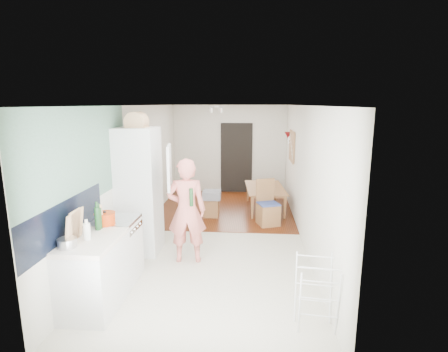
# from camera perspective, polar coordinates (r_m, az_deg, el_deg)

# --- Properties ---
(room_shell) EXTENTS (3.20, 7.00, 2.50)m
(room_shell) POSITION_cam_1_polar(r_m,az_deg,el_deg) (6.56, -1.04, 0.45)
(room_shell) COLOR beige
(room_shell) RESTS_ON ground
(floor) EXTENTS (3.20, 7.00, 0.01)m
(floor) POSITION_cam_1_polar(r_m,az_deg,el_deg) (6.91, -1.00, -9.77)
(floor) COLOR beige
(floor) RESTS_ON ground
(wood_floor_overlay) EXTENTS (3.20, 3.30, 0.01)m
(wood_floor_overlay) POSITION_cam_1_polar(r_m,az_deg,el_deg) (8.65, 0.19, -5.25)
(wood_floor_overlay) COLOR #5D2210
(wood_floor_overlay) RESTS_ON room_shell
(sage_wall_panel) EXTENTS (0.02, 3.00, 1.30)m
(sage_wall_panel) POSITION_cam_1_polar(r_m,az_deg,el_deg) (4.97, -22.03, 2.99)
(sage_wall_panel) COLOR slate
(sage_wall_panel) RESTS_ON room_shell
(tile_splashback) EXTENTS (0.02, 1.90, 0.50)m
(tile_splashback) POSITION_cam_1_polar(r_m,az_deg,el_deg) (4.65, -24.31, -6.64)
(tile_splashback) COLOR black
(tile_splashback) RESTS_ON room_shell
(doorway_recess) EXTENTS (0.90, 0.04, 2.00)m
(doorway_recess) POSITION_cam_1_polar(r_m,az_deg,el_deg) (10.00, 2.05, 2.92)
(doorway_recess) COLOR black
(doorway_recess) RESTS_ON room_shell
(base_cabinet) EXTENTS (0.60, 0.90, 0.86)m
(base_cabinet) POSITION_cam_1_polar(r_m,az_deg,el_deg) (4.79, -20.46, -15.09)
(base_cabinet) COLOR silver
(base_cabinet) RESTS_ON room_shell
(worktop) EXTENTS (0.62, 0.92, 0.06)m
(worktop) POSITION_cam_1_polar(r_m,az_deg,el_deg) (4.61, -20.88, -9.96)
(worktop) COLOR beige
(worktop) RESTS_ON room_shell
(range_cooker) EXTENTS (0.60, 0.60, 0.88)m
(range_cooker) POSITION_cam_1_polar(r_m,az_deg,el_deg) (5.41, -17.10, -11.58)
(range_cooker) COLOR silver
(range_cooker) RESTS_ON room_shell
(cooker_top) EXTENTS (0.60, 0.60, 0.04)m
(cooker_top) POSITION_cam_1_polar(r_m,az_deg,el_deg) (5.25, -17.40, -6.95)
(cooker_top) COLOR silver
(cooker_top) RESTS_ON room_shell
(fridge_housing) EXTENTS (0.66, 0.66, 2.15)m
(fridge_housing) POSITION_cam_1_polar(r_m,az_deg,el_deg) (6.11, -13.71, -2.42)
(fridge_housing) COLOR silver
(fridge_housing) RESTS_ON room_shell
(fridge_door) EXTENTS (0.14, 0.56, 0.70)m
(fridge_door) POSITION_cam_1_polar(r_m,az_deg,el_deg) (5.56, -8.92, 1.41)
(fridge_door) COLOR silver
(fridge_door) RESTS_ON room_shell
(fridge_interior) EXTENTS (0.02, 0.52, 0.66)m
(fridge_interior) POSITION_cam_1_polar(r_m,az_deg,el_deg) (5.92, -11.08, 1.96)
(fridge_interior) COLOR white
(fridge_interior) RESTS_ON room_shell
(pinboard) EXTENTS (0.03, 0.90, 0.70)m
(pinboard) POSITION_cam_1_polar(r_m,az_deg,el_deg) (8.41, 11.06, 4.81)
(pinboard) COLOR tan
(pinboard) RESTS_ON room_shell
(pinboard_frame) EXTENTS (0.00, 0.94, 0.74)m
(pinboard_frame) POSITION_cam_1_polar(r_m,az_deg,el_deg) (8.41, 10.96, 4.81)
(pinboard_frame) COLOR brown
(pinboard_frame) RESTS_ON room_shell
(wall_sconce) EXTENTS (0.18, 0.18, 0.16)m
(wall_sconce) POSITION_cam_1_polar(r_m,az_deg,el_deg) (9.03, 10.40, 6.57)
(wall_sconce) COLOR maroon
(wall_sconce) RESTS_ON room_shell
(person) EXTENTS (0.79, 0.57, 2.01)m
(person) POSITION_cam_1_polar(r_m,az_deg,el_deg) (5.59, -6.16, -4.18)
(person) COLOR #E07468
(person) RESTS_ON floor
(dining_table) EXTENTS (0.86, 1.40, 0.47)m
(dining_table) POSITION_cam_1_polar(r_m,az_deg,el_deg) (8.55, 6.88, -3.93)
(dining_table) COLOR brown
(dining_table) RESTS_ON floor
(dining_chair) EXTENTS (0.52, 0.52, 0.97)m
(dining_chair) POSITION_cam_1_polar(r_m,az_deg,el_deg) (7.41, 7.25, -4.40)
(dining_chair) COLOR brown
(dining_chair) RESTS_ON floor
(stool) EXTENTS (0.33, 0.33, 0.43)m
(stool) POSITION_cam_1_polar(r_m,az_deg,el_deg) (7.97, -2.05, -5.18)
(stool) COLOR brown
(stool) RESTS_ON floor
(grey_drape) EXTENTS (0.41, 0.41, 0.18)m
(grey_drape) POSITION_cam_1_polar(r_m,az_deg,el_deg) (7.86, -2.01, -3.10)
(grey_drape) COLOR slate
(grey_drape) RESTS_ON stool
(drying_rack) EXTENTS (0.47, 0.43, 0.83)m
(drying_rack) POSITION_cam_1_polar(r_m,az_deg,el_deg) (4.29, 14.78, -18.25)
(drying_rack) COLOR silver
(drying_rack) RESTS_ON floor
(bread_bin) EXTENTS (0.39, 0.37, 0.18)m
(bread_bin) POSITION_cam_1_polar(r_m,az_deg,el_deg) (5.97, -14.06, 8.59)
(bread_bin) COLOR tan
(bread_bin) RESTS_ON fridge_housing
(red_casserole) EXTENTS (0.33, 0.33, 0.16)m
(red_casserole) POSITION_cam_1_polar(r_m,az_deg,el_deg) (5.04, -18.85, -6.59)
(red_casserole) COLOR #C8380A
(red_casserole) RESTS_ON cooker_top
(steel_pan) EXTENTS (0.25, 0.25, 0.11)m
(steel_pan) POSITION_cam_1_polar(r_m,az_deg,el_deg) (4.43, -24.24, -9.94)
(steel_pan) COLOR silver
(steel_pan) RESTS_ON worktop
(held_bottle) EXTENTS (0.06, 0.06, 0.28)m
(held_bottle) POSITION_cam_1_polar(r_m,az_deg,el_deg) (5.41, -5.37, -3.47)
(held_bottle) COLOR #18411C
(held_bottle) RESTS_ON person
(bottle_a) EXTENTS (0.07, 0.07, 0.30)m
(bottle_a) POSITION_cam_1_polar(r_m,az_deg,el_deg) (4.84, -19.96, -6.56)
(bottle_a) COLOR #18411C
(bottle_a) RESTS_ON worktop
(bottle_b) EXTENTS (0.06, 0.06, 0.27)m
(bottle_b) POSITION_cam_1_polar(r_m,az_deg,el_deg) (4.89, -19.68, -6.54)
(bottle_b) COLOR #18411C
(bottle_b) RESTS_ON worktop
(bottle_c) EXTENTS (0.10, 0.10, 0.20)m
(bottle_c) POSITION_cam_1_polar(r_m,az_deg,el_deg) (4.56, -21.46, -8.45)
(bottle_c) COLOR silver
(bottle_c) RESTS_ON worktop
(pepper_mill_front) EXTENTS (0.07, 0.07, 0.24)m
(pepper_mill_front) POSITION_cam_1_polar(r_m,az_deg,el_deg) (4.97, -19.50, -6.46)
(pepper_mill_front) COLOR tan
(pepper_mill_front) RESTS_ON worktop
(pepper_mill_back) EXTENTS (0.06, 0.06, 0.20)m
(pepper_mill_back) POSITION_cam_1_polar(r_m,az_deg,el_deg) (5.07, -19.80, -6.37)
(pepper_mill_back) COLOR tan
(pepper_mill_back) RESTS_ON worktop
(chopping_boards) EXTENTS (0.05, 0.29, 0.39)m
(chopping_boards) POSITION_cam_1_polar(r_m,az_deg,el_deg) (4.52, -23.26, -7.52)
(chopping_boards) COLOR tan
(chopping_boards) RESTS_ON worktop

